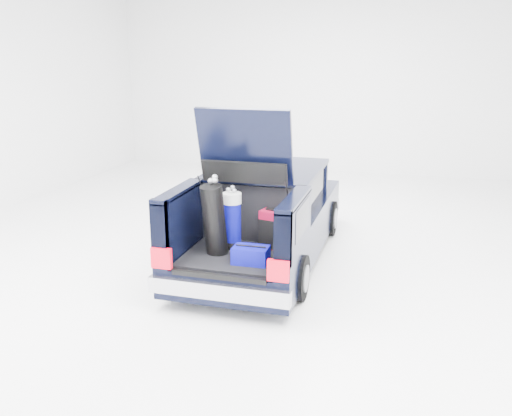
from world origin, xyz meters
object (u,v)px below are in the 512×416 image
(black_golf_bag, at_px, (214,220))
(blue_duffel, at_px, (251,255))
(blue_golf_bag, at_px, (232,220))
(car, at_px, (266,216))
(red_suitcase, at_px, (273,229))

(black_golf_bag, height_order, blue_duffel, black_golf_bag)
(black_golf_bag, distance_m, blue_golf_bag, 0.34)
(blue_duffel, bearing_deg, blue_golf_bag, 128.76)
(car, xyz_separation_m, black_golf_bag, (-0.27, -1.64, 0.40))
(car, height_order, blue_golf_bag, car)
(red_suitcase, height_order, blue_duffel, red_suitcase)
(red_suitcase, distance_m, black_golf_bag, 0.83)
(blue_golf_bag, bearing_deg, blue_duffel, -46.77)
(car, height_order, red_suitcase, car)
(car, relative_size, black_golf_bag, 4.42)
(car, xyz_separation_m, blue_golf_bag, (-0.12, -1.34, 0.32))
(car, distance_m, blue_duffel, 1.84)
(red_suitcase, xyz_separation_m, blue_duffel, (-0.13, -0.62, -0.15))
(blue_golf_bag, xyz_separation_m, blue_duffel, (0.40, -0.48, -0.28))
(blue_golf_bag, bearing_deg, car, 87.94)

